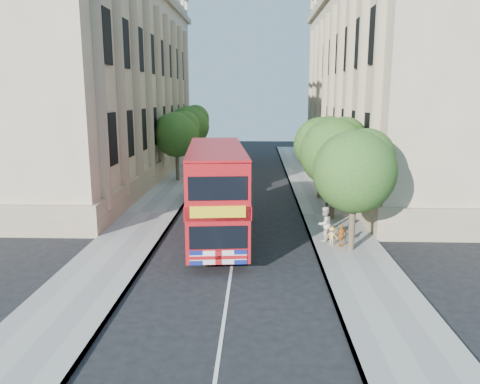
# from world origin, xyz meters

# --- Properties ---
(ground) EXTENTS (120.00, 120.00, 0.00)m
(ground) POSITION_xyz_m (0.00, 0.00, 0.00)
(ground) COLOR black
(ground) RESTS_ON ground
(pavement_right) EXTENTS (3.50, 80.00, 0.12)m
(pavement_right) POSITION_xyz_m (5.75, 10.00, 0.06)
(pavement_right) COLOR gray
(pavement_right) RESTS_ON ground
(pavement_left) EXTENTS (3.50, 80.00, 0.12)m
(pavement_left) POSITION_xyz_m (-5.75, 10.00, 0.06)
(pavement_left) COLOR gray
(pavement_left) RESTS_ON ground
(building_right) EXTENTS (12.00, 38.00, 18.00)m
(building_right) POSITION_xyz_m (13.80, 24.00, 9.00)
(building_right) COLOR tan
(building_right) RESTS_ON ground
(building_left) EXTENTS (12.00, 38.00, 18.00)m
(building_left) POSITION_xyz_m (-13.80, 24.00, 9.00)
(building_left) COLOR tan
(building_left) RESTS_ON ground
(tree_right_near) EXTENTS (4.00, 4.00, 6.08)m
(tree_right_near) POSITION_xyz_m (5.84, 3.03, 4.25)
(tree_right_near) COLOR #473828
(tree_right_near) RESTS_ON ground
(tree_right_mid) EXTENTS (4.20, 4.20, 6.37)m
(tree_right_mid) POSITION_xyz_m (5.84, 9.03, 4.45)
(tree_right_mid) COLOR #473828
(tree_right_mid) RESTS_ON ground
(tree_right_far) EXTENTS (4.00, 4.00, 6.15)m
(tree_right_far) POSITION_xyz_m (5.84, 15.03, 4.31)
(tree_right_far) COLOR #473828
(tree_right_far) RESTS_ON ground
(tree_left_far) EXTENTS (4.00, 4.00, 6.30)m
(tree_left_far) POSITION_xyz_m (-5.96, 22.03, 4.44)
(tree_left_far) COLOR #473828
(tree_left_far) RESTS_ON ground
(tree_left_back) EXTENTS (4.20, 4.20, 6.65)m
(tree_left_back) POSITION_xyz_m (-5.96, 30.03, 4.71)
(tree_left_back) COLOR #473828
(tree_left_back) RESTS_ON ground
(lamp_post) EXTENTS (0.32, 0.32, 5.16)m
(lamp_post) POSITION_xyz_m (5.00, 6.00, 2.51)
(lamp_post) COLOR black
(lamp_post) RESTS_ON pavement_right
(double_decker_bus) EXTENTS (3.81, 10.83, 4.91)m
(double_decker_bus) POSITION_xyz_m (-1.03, 4.86, 2.71)
(double_decker_bus) COLOR #A40B10
(double_decker_bus) RESTS_ON ground
(box_van) EXTENTS (2.15, 4.76, 2.67)m
(box_van) POSITION_xyz_m (-2.44, 14.37, 1.31)
(box_van) COLOR black
(box_van) RESTS_ON ground
(police_constable) EXTENTS (0.58, 0.38, 1.59)m
(police_constable) POSITION_xyz_m (0.10, 1.00, 0.79)
(police_constable) COLOR black
(police_constable) RESTS_ON ground
(woman_pedestrian) EXTENTS (1.12, 1.11, 1.83)m
(woman_pedestrian) POSITION_xyz_m (4.66, 4.38, 1.03)
(woman_pedestrian) COLOR silver
(woman_pedestrian) RESTS_ON pavement_right
(child_a) EXTENTS (0.72, 0.51, 1.14)m
(child_a) POSITION_xyz_m (5.40, 3.45, 0.69)
(child_a) COLOR orange
(child_a) RESTS_ON pavement_right
(child_b) EXTENTS (0.71, 0.55, 0.97)m
(child_b) POSITION_xyz_m (4.95, 3.62, 0.61)
(child_b) COLOR #E6B34E
(child_b) RESTS_ON pavement_right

